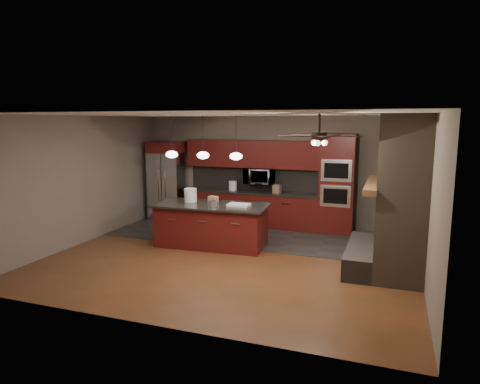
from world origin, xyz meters
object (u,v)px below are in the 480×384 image
at_px(counter_bucket, 233,186).
at_px(white_bucket, 190,195).
at_px(oven_tower, 337,184).
at_px(counter_box, 277,189).
at_px(cardboard_box, 213,199).
at_px(refrigerator, 168,181).
at_px(kitchen_island, 211,225).
at_px(paint_can, 213,204).
at_px(microwave, 259,176).
at_px(paint_tray, 239,205).

bearing_deg(counter_bucket, white_bucket, -98.01).
xyz_separation_m(oven_tower, counter_box, (-1.47, -0.04, -0.19)).
height_order(cardboard_box, counter_bucket, counter_bucket).
distance_m(cardboard_box, counter_box, 1.99).
relative_size(refrigerator, kitchen_island, 0.85).
distance_m(white_bucket, counter_box, 2.39).
relative_size(kitchen_island, paint_can, 13.64).
bearing_deg(oven_tower, cardboard_box, -144.45).
height_order(microwave, paint_can, microwave).
bearing_deg(paint_can, white_bucket, 152.68).
distance_m(kitchen_island, paint_can, 0.59).
bearing_deg(counter_box, microwave, 179.52).
xyz_separation_m(white_bucket, cardboard_box, (0.47, 0.16, -0.09)).
relative_size(paint_can, counter_box, 0.89).
xyz_separation_m(oven_tower, counter_bucket, (-2.68, 0.01, -0.17)).
bearing_deg(oven_tower, paint_tray, -131.43).
height_order(kitchen_island, paint_can, paint_can).
xyz_separation_m(refrigerator, white_bucket, (1.59, -1.85, 0.00)).
relative_size(kitchen_island, counter_box, 12.13).
distance_m(kitchen_island, white_bucket, 0.82).
bearing_deg(counter_box, paint_can, -98.74).
xyz_separation_m(oven_tower, refrigerator, (-4.54, -0.07, -0.12)).
relative_size(oven_tower, microwave, 3.25).
relative_size(microwave, counter_box, 3.54).
bearing_deg(white_bucket, oven_tower, 33.14).
distance_m(white_bucket, paint_can, 0.77).
bearing_deg(kitchen_island, paint_can, -62.65).
relative_size(oven_tower, white_bucket, 8.04).
distance_m(refrigerator, paint_can, 3.17).
bearing_deg(counter_box, oven_tower, 12.43).
relative_size(paint_tray, cardboard_box, 2.30).
bearing_deg(paint_tray, white_bucket, 175.83).
bearing_deg(white_bucket, microwave, 63.84).
relative_size(refrigerator, white_bucket, 7.20).
bearing_deg(counter_bucket, oven_tower, -0.16).
distance_m(microwave, counter_box, 0.59).
relative_size(refrigerator, counter_box, 10.33).
bearing_deg(white_bucket, kitchen_island, -12.08).
height_order(oven_tower, cardboard_box, oven_tower).
bearing_deg(paint_can, oven_tower, 45.16).
bearing_deg(microwave, counter_box, -11.26).
distance_m(refrigerator, counter_box, 3.07).
distance_m(refrigerator, white_bucket, 2.44).
distance_m(refrigerator, kitchen_island, 2.97).
distance_m(white_bucket, counter_bucket, 1.95).
distance_m(microwave, counter_bucket, 0.76).
bearing_deg(paint_tray, counter_box, 81.39).
relative_size(oven_tower, counter_bucket, 9.91).
distance_m(oven_tower, cardboard_box, 3.05).
distance_m(microwave, paint_can, 2.37).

